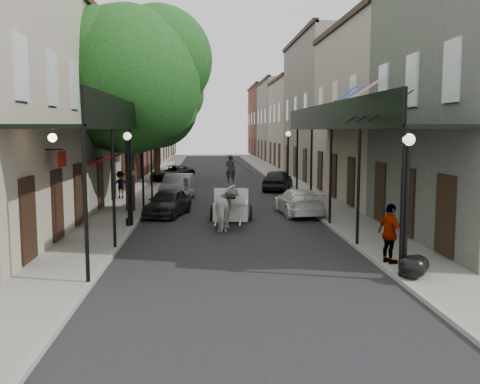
{
  "coord_description": "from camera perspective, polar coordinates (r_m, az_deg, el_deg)",
  "views": [
    {
      "loc": [
        -1.01,
        -15.26,
        3.92
      ],
      "look_at": [
        0.24,
        4.58,
        1.6
      ],
      "focal_mm": 40.0,
      "sensor_mm": 36.0,
      "label": 1
    }
  ],
  "objects": [
    {
      "name": "ground",
      "position": [
        15.79,
        0.19,
        -7.72
      ],
      "size": [
        140.0,
        140.0,
        0.0
      ],
      "primitive_type": "plane",
      "color": "gray",
      "rests_on": "ground"
    },
    {
      "name": "road",
      "position": [
        35.49,
        -1.95,
        0.32
      ],
      "size": [
        8.0,
        90.0,
        0.01
      ],
      "primitive_type": "cube",
      "color": "black",
      "rests_on": "ground"
    },
    {
      "name": "sidewalk_left",
      "position": [
        35.69,
        -10.0,
        0.35
      ],
      "size": [
        2.2,
        90.0,
        0.12
      ],
      "primitive_type": "cube",
      "color": "gray",
      "rests_on": "ground"
    },
    {
      "name": "sidewalk_right",
      "position": [
        35.98,
        6.04,
        0.46
      ],
      "size": [
        2.2,
        90.0,
        0.12
      ],
      "primitive_type": "cube",
      "color": "gray",
      "rests_on": "ground"
    },
    {
      "name": "building_row_left",
      "position": [
        45.91,
        -13.25,
        8.14
      ],
      "size": [
        5.0,
        80.0,
        10.5
      ],
      "primitive_type": "cube",
      "color": "#9F947F",
      "rests_on": "ground"
    },
    {
      "name": "building_row_right",
      "position": [
        46.29,
        8.47,
        8.23
      ],
      "size": [
        5.0,
        80.0,
        10.5
      ],
      "primitive_type": "cube",
      "color": "gray",
      "rests_on": "ground"
    },
    {
      "name": "gallery_left",
      "position": [
        22.56,
        -13.34,
        6.82
      ],
      "size": [
        2.2,
        18.05,
        4.88
      ],
      "color": "black",
      "rests_on": "sidewalk_left"
    },
    {
      "name": "gallery_right",
      "position": [
        22.99,
        11.1,
        6.86
      ],
      "size": [
        2.2,
        18.05,
        4.88
      ],
      "color": "black",
      "rests_on": "sidewalk_right"
    },
    {
      "name": "tree_near",
      "position": [
        25.77,
        -10.94,
        12.26
      ],
      "size": [
        7.31,
        6.8,
        9.63
      ],
      "color": "#382619",
      "rests_on": "sidewalk_left"
    },
    {
      "name": "tree_far",
      "position": [
        39.62,
        -8.4,
        9.36
      ],
      "size": [
        6.45,
        6.0,
        8.61
      ],
      "color": "#382619",
      "rests_on": "sidewalk_left"
    },
    {
      "name": "lamppost_right_near",
      "position": [
        14.34,
        17.33,
        -1.14
      ],
      "size": [
        0.32,
        0.32,
        3.71
      ],
      "color": "black",
      "rests_on": "sidewalk_right"
    },
    {
      "name": "lamppost_left",
      "position": [
        21.56,
        -11.83,
        1.54
      ],
      "size": [
        0.32,
        0.32,
        3.71
      ],
      "color": "black",
      "rests_on": "sidewalk_left"
    },
    {
      "name": "lamppost_right_far",
      "position": [
        33.7,
        5.13,
        3.45
      ],
      "size": [
        0.32,
        0.32,
        3.71
      ],
      "color": "black",
      "rests_on": "sidewalk_right"
    },
    {
      "name": "horse",
      "position": [
        20.94,
        -1.25,
        -1.74
      ],
      "size": [
        1.12,
        2.12,
        1.72
      ],
      "primitive_type": "imported",
      "rotation": [
        0.0,
        0.0,
        3.05
      ],
      "color": "silver",
      "rests_on": "ground"
    },
    {
      "name": "carriage",
      "position": [
        23.56,
        -0.9,
        -0.17
      ],
      "size": [
        1.93,
        2.67,
        2.88
      ],
      "rotation": [
        0.0,
        0.0,
        -0.09
      ],
      "color": "black",
      "rests_on": "ground"
    },
    {
      "name": "pedestrian_walking",
      "position": [
        27.16,
        -5.66,
        -0.03
      ],
      "size": [
        0.88,
        0.77,
        1.54
      ],
      "primitive_type": "imported",
      "rotation": [
        0.0,
        0.0,
        0.29
      ],
      "color": "#B4B2A9",
      "rests_on": "ground"
    },
    {
      "name": "pedestrian_sidewalk_left",
      "position": [
        30.5,
        -12.62,
        0.78
      ],
      "size": [
        1.11,
        0.84,
        1.52
      ],
      "primitive_type": "imported",
      "rotation": [
        0.0,
        0.0,
        3.46
      ],
      "color": "gray",
      "rests_on": "sidewalk_left"
    },
    {
      "name": "pedestrian_sidewalk_right",
      "position": [
        15.84,
        15.73,
        -4.3
      ],
      "size": [
        0.72,
        1.09,
        1.72
      ],
      "primitive_type": "imported",
      "rotation": [
        0.0,
        0.0,
        1.9
      ],
      "color": "gray",
      "rests_on": "sidewalk_right"
    },
    {
      "name": "car_left_near",
      "position": [
        24.55,
        -7.71,
        -1.11
      ],
      "size": [
        2.33,
        3.93,
        1.25
      ],
      "primitive_type": "imported",
      "rotation": [
        0.0,
        0.0,
        -0.24
      ],
      "color": "black",
      "rests_on": "ground"
    },
    {
      "name": "car_left_mid",
      "position": [
        30.17,
        -6.6,
        0.53
      ],
      "size": [
        1.97,
        4.52,
        1.44
      ],
      "primitive_type": "imported",
      "rotation": [
        0.0,
        0.0,
        -0.1
      ],
      "color": "gray",
      "rests_on": "ground"
    },
    {
      "name": "car_left_far",
      "position": [
        40.9,
        -7.23,
        1.97
      ],
      "size": [
        3.62,
        4.88,
        1.23
      ],
      "primitive_type": "imported",
      "rotation": [
        0.0,
        0.0,
        -0.4
      ],
      "color": "black",
      "rests_on": "ground"
    },
    {
      "name": "car_right_near",
      "position": [
        24.85,
        6.23,
        -1.03
      ],
      "size": [
        2.01,
        4.32,
        1.22
      ],
      "primitive_type": "imported",
      "rotation": [
        0.0,
        0.0,
        3.21
      ],
      "color": "white",
      "rests_on": "ground"
    },
    {
      "name": "car_right_far",
      "position": [
        34.72,
        4.04,
        1.31
      ],
      "size": [
        2.67,
        4.36,
        1.39
      ],
      "primitive_type": "imported",
      "rotation": [
        0.0,
        0.0,
        2.87
      ],
      "color": "black",
      "rests_on": "ground"
    },
    {
      "name": "trash_bags",
      "position": [
        14.71,
        18.11,
        -7.5
      ],
      "size": [
        0.98,
        1.13,
        0.61
      ],
      "color": "black",
      "rests_on": "sidewalk_right"
    }
  ]
}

